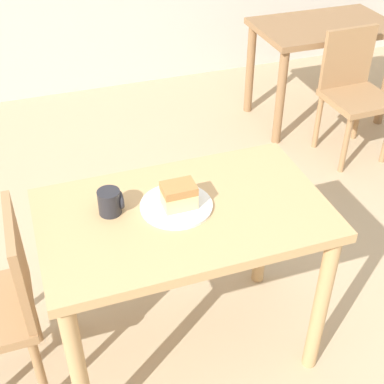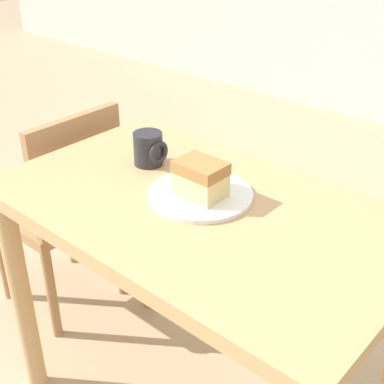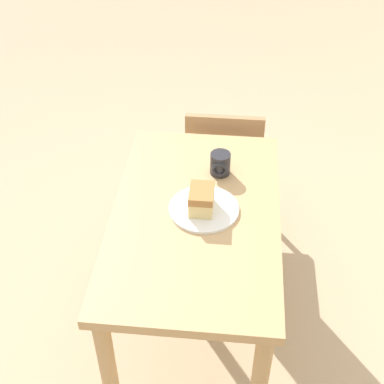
{
  "view_description": "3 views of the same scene",
  "coord_description": "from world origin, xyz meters",
  "px_view_note": "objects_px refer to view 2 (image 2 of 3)",
  "views": [
    {
      "loc": [
        -0.38,
        -1.11,
        1.96
      ],
      "look_at": [
        0.1,
        0.3,
        0.85
      ],
      "focal_mm": 50.0,
      "sensor_mm": 36.0,
      "label": 1
    },
    {
      "loc": [
        0.81,
        -0.54,
        1.43
      ],
      "look_at": [
        0.07,
        0.3,
        0.8
      ],
      "focal_mm": 50.0,
      "sensor_mm": 36.0,
      "label": 2
    },
    {
      "loc": [
        1.54,
        0.45,
        2.11
      ],
      "look_at": [
        0.05,
        0.3,
        0.84
      ],
      "focal_mm": 50.0,
      "sensor_mm": 36.0,
      "label": 3
    }
  ],
  "objects_px": {
    "plate": "(200,195)",
    "cake_slice": "(201,179)",
    "dining_table_near": "(199,247)",
    "coffee_mug": "(149,149)",
    "chair_near_window": "(63,205)"
  },
  "relations": [
    {
      "from": "chair_near_window",
      "to": "cake_slice",
      "type": "bearing_deg",
      "value": 85.2
    },
    {
      "from": "cake_slice",
      "to": "coffee_mug",
      "type": "relative_size",
      "value": 1.28
    },
    {
      "from": "cake_slice",
      "to": "plate",
      "type": "bearing_deg",
      "value": 130.0
    },
    {
      "from": "dining_table_near",
      "to": "plate",
      "type": "height_order",
      "value": "plate"
    },
    {
      "from": "cake_slice",
      "to": "coffee_mug",
      "type": "bearing_deg",
      "value": 166.65
    },
    {
      "from": "cake_slice",
      "to": "dining_table_near",
      "type": "bearing_deg",
      "value": -59.13
    },
    {
      "from": "dining_table_near",
      "to": "chair_near_window",
      "type": "distance_m",
      "value": 0.74
    },
    {
      "from": "dining_table_near",
      "to": "coffee_mug",
      "type": "height_order",
      "value": "coffee_mug"
    },
    {
      "from": "plate",
      "to": "cake_slice",
      "type": "bearing_deg",
      "value": -50.0
    },
    {
      "from": "plate",
      "to": "cake_slice",
      "type": "xyz_separation_m",
      "value": [
        0.01,
        -0.01,
        0.05
      ]
    },
    {
      "from": "dining_table_near",
      "to": "chair_near_window",
      "type": "xyz_separation_m",
      "value": [
        -0.71,
        0.08,
        -0.19
      ]
    },
    {
      "from": "coffee_mug",
      "to": "plate",
      "type": "bearing_deg",
      "value": -11.64
    },
    {
      "from": "dining_table_near",
      "to": "chair_near_window",
      "type": "height_order",
      "value": "chair_near_window"
    },
    {
      "from": "cake_slice",
      "to": "coffee_mug",
      "type": "distance_m",
      "value": 0.24
    },
    {
      "from": "dining_table_near",
      "to": "coffee_mug",
      "type": "relative_size",
      "value": 11.18
    }
  ]
}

